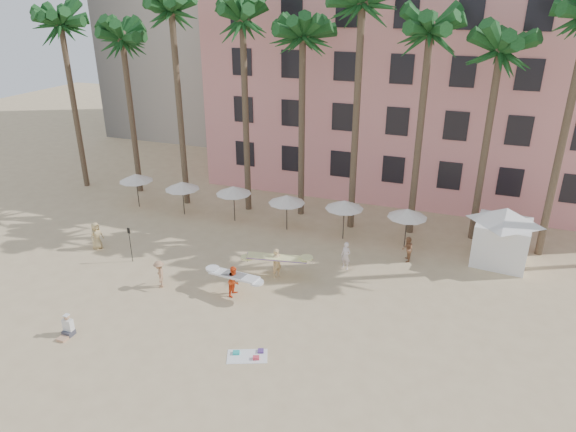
% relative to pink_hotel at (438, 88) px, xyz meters
% --- Properties ---
extents(ground, '(120.00, 120.00, 0.00)m').
position_rel_pink_hotel_xyz_m(ground, '(-7.00, -26.00, -8.00)').
color(ground, '#D1B789').
rests_on(ground, ground).
extents(pink_hotel, '(35.00, 14.00, 16.00)m').
position_rel_pink_hotel_xyz_m(pink_hotel, '(0.00, 0.00, 0.00)').
color(pink_hotel, pink).
rests_on(pink_hotel, ground).
extents(palm_row, '(44.40, 5.40, 16.30)m').
position_rel_pink_hotel_xyz_m(palm_row, '(-6.49, -11.00, 4.97)').
color(palm_row, brown).
rests_on(palm_row, ground).
extents(umbrella_row, '(22.50, 2.70, 2.73)m').
position_rel_pink_hotel_xyz_m(umbrella_row, '(-10.00, -13.50, -5.67)').
color(umbrella_row, '#332B23').
rests_on(umbrella_row, ground).
extents(cabana, '(4.96, 4.96, 3.50)m').
position_rel_pink_hotel_xyz_m(cabana, '(5.62, -13.43, -5.93)').
color(cabana, white).
rests_on(cabana, ground).
extents(beach_towel, '(2.04, 1.60, 0.14)m').
position_rel_pink_hotel_xyz_m(beach_towel, '(-4.93, -26.77, -7.97)').
color(beach_towel, white).
rests_on(beach_towel, ground).
extents(carrier_yellow, '(3.40, 1.81, 1.78)m').
position_rel_pink_hotel_xyz_m(carrier_yellow, '(-6.27, -19.78, -6.99)').
color(carrier_yellow, '#E1B87E').
rests_on(carrier_yellow, ground).
extents(carrier_white, '(2.97, 1.26, 1.69)m').
position_rel_pink_hotel_xyz_m(carrier_white, '(-7.73, -22.30, -7.09)').
color(carrier_white, '#FF501A').
rests_on(carrier_white, ground).
extents(beachgoers, '(19.40, 8.70, 1.78)m').
position_rel_pink_hotel_xyz_m(beachgoers, '(-9.50, -19.56, -7.17)').
color(beachgoers, tan).
rests_on(beachgoers, ground).
extents(paddle, '(0.18, 0.04, 2.23)m').
position_rel_pink_hotel_xyz_m(paddle, '(-15.18, -21.06, -6.59)').
color(paddle, black).
rests_on(paddle, ground).
extents(seated_man, '(0.48, 0.84, 1.09)m').
position_rel_pink_hotel_xyz_m(seated_man, '(-13.58, -28.31, -7.62)').
color(seated_man, '#3F3F4C').
rests_on(seated_man, ground).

